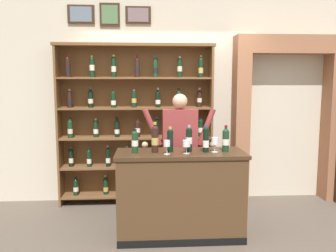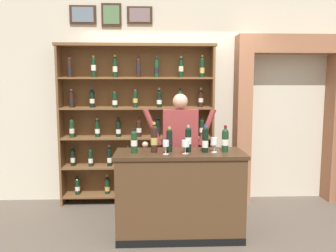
{
  "view_description": "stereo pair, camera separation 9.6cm",
  "coord_description": "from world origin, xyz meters",
  "px_view_note": "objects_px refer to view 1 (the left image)",
  "views": [
    {
      "loc": [
        -0.34,
        -3.71,
        1.73
      ],
      "look_at": [
        -0.09,
        0.39,
        1.22
      ],
      "focal_mm": 36.47,
      "sensor_mm": 36.0,
      "label": 1
    },
    {
      "loc": [
        -0.25,
        -3.72,
        1.73
      ],
      "look_at": [
        -0.09,
        0.39,
        1.22
      ],
      "focal_mm": 36.47,
      "sensor_mm": 36.0,
      "label": 2
    }
  ],
  "objects_px": {
    "tasting_bottle_brunello": "(135,141)",
    "wine_glass_spare": "(187,144)",
    "tasting_counter": "(180,194)",
    "wine_glass_center": "(167,144)",
    "tasting_bottle_super_tuscan": "(206,139)",
    "wine_glass_right": "(215,142)",
    "wine_shelf": "(136,121)",
    "tasting_bottle_riserva": "(155,138)",
    "shopkeeper": "(180,142)",
    "tasting_bottle_vin_santo": "(189,139)",
    "tasting_bottle_bianco": "(170,140)",
    "tasting_bottle_prosecco": "(226,139)"
  },
  "relations": [
    {
      "from": "shopkeeper",
      "to": "tasting_counter",
      "type": "bearing_deg",
      "value": -94.72
    },
    {
      "from": "tasting_bottle_bianco",
      "to": "tasting_bottle_super_tuscan",
      "type": "xyz_separation_m",
      "value": [
        0.39,
        -0.04,
        0.0
      ]
    },
    {
      "from": "wine_shelf",
      "to": "tasting_bottle_prosecco",
      "type": "xyz_separation_m",
      "value": [
        1.04,
        -1.18,
        -0.09
      ]
    },
    {
      "from": "shopkeeper",
      "to": "tasting_bottle_prosecco",
      "type": "xyz_separation_m",
      "value": [
        0.46,
        -0.56,
        0.12
      ]
    },
    {
      "from": "tasting_bottle_brunello",
      "to": "wine_glass_spare",
      "type": "height_order",
      "value": "tasting_bottle_brunello"
    },
    {
      "from": "tasting_bottle_vin_santo",
      "to": "tasting_bottle_prosecco",
      "type": "distance_m",
      "value": 0.41
    },
    {
      "from": "wine_shelf",
      "to": "tasting_bottle_riserva",
      "type": "bearing_deg",
      "value": -78.25
    },
    {
      "from": "wine_shelf",
      "to": "tasting_bottle_vin_santo",
      "type": "xyz_separation_m",
      "value": [
        0.62,
        -1.16,
        -0.08
      ]
    },
    {
      "from": "wine_shelf",
      "to": "tasting_bottle_super_tuscan",
      "type": "bearing_deg",
      "value": -55.91
    },
    {
      "from": "wine_shelf",
      "to": "tasting_bottle_riserva",
      "type": "relative_size",
      "value": 6.76
    },
    {
      "from": "tasting_counter",
      "to": "tasting_bottle_riserva",
      "type": "distance_m",
      "value": 0.7
    },
    {
      "from": "tasting_counter",
      "to": "tasting_bottle_vin_santo",
      "type": "relative_size",
      "value": 4.8
    },
    {
      "from": "wine_shelf",
      "to": "tasting_bottle_riserva",
      "type": "height_order",
      "value": "wine_shelf"
    },
    {
      "from": "tasting_bottle_vin_santo",
      "to": "wine_glass_spare",
      "type": "xyz_separation_m",
      "value": [
        -0.04,
        -0.11,
        -0.04
      ]
    },
    {
      "from": "wine_glass_center",
      "to": "wine_glass_spare",
      "type": "bearing_deg",
      "value": 5.67
    },
    {
      "from": "wine_shelf",
      "to": "tasting_bottle_prosecco",
      "type": "height_order",
      "value": "wine_shelf"
    },
    {
      "from": "tasting_counter",
      "to": "tasting_bottle_riserva",
      "type": "height_order",
      "value": "tasting_bottle_riserva"
    },
    {
      "from": "tasting_bottle_riserva",
      "to": "wine_glass_spare",
      "type": "height_order",
      "value": "tasting_bottle_riserva"
    },
    {
      "from": "wine_shelf",
      "to": "wine_glass_right",
      "type": "relative_size",
      "value": 13.81
    },
    {
      "from": "tasting_bottle_riserva",
      "to": "wine_glass_spare",
      "type": "xyz_separation_m",
      "value": [
        0.34,
        -0.09,
        -0.05
      ]
    },
    {
      "from": "wine_shelf",
      "to": "wine_glass_center",
      "type": "bearing_deg",
      "value": -73.99
    },
    {
      "from": "tasting_bottle_super_tuscan",
      "to": "tasting_bottle_prosecco",
      "type": "distance_m",
      "value": 0.23
    },
    {
      "from": "tasting_counter",
      "to": "wine_glass_center",
      "type": "distance_m",
      "value": 0.63
    },
    {
      "from": "tasting_bottle_brunello",
      "to": "tasting_bottle_vin_santo",
      "type": "distance_m",
      "value": 0.6
    },
    {
      "from": "tasting_bottle_vin_santo",
      "to": "wine_glass_right",
      "type": "relative_size",
      "value": 1.82
    },
    {
      "from": "wine_glass_right",
      "to": "wine_glass_center",
      "type": "bearing_deg",
      "value": -171.31
    },
    {
      "from": "tasting_counter",
      "to": "tasting_bottle_brunello",
      "type": "height_order",
      "value": "tasting_bottle_brunello"
    },
    {
      "from": "wine_shelf",
      "to": "tasting_bottle_riserva",
      "type": "distance_m",
      "value": 1.21
    },
    {
      "from": "shopkeeper",
      "to": "wine_glass_spare",
      "type": "bearing_deg",
      "value": -89.07
    },
    {
      "from": "tasting_bottle_super_tuscan",
      "to": "wine_glass_right",
      "type": "height_order",
      "value": "tasting_bottle_super_tuscan"
    },
    {
      "from": "tasting_bottle_riserva",
      "to": "wine_shelf",
      "type": "bearing_deg",
      "value": 101.75
    },
    {
      "from": "tasting_bottle_super_tuscan",
      "to": "tasting_bottle_prosecco",
      "type": "xyz_separation_m",
      "value": [
        0.23,
        0.02,
        -0.01
      ]
    },
    {
      "from": "tasting_bottle_brunello",
      "to": "tasting_bottle_riserva",
      "type": "relative_size",
      "value": 0.79
    },
    {
      "from": "tasting_bottle_brunello",
      "to": "wine_glass_spare",
      "type": "distance_m",
      "value": 0.56
    },
    {
      "from": "wine_shelf",
      "to": "tasting_counter",
      "type": "xyz_separation_m",
      "value": [
        0.53,
        -1.17,
        -0.72
      ]
    },
    {
      "from": "wine_glass_center",
      "to": "wine_glass_spare",
      "type": "distance_m",
      "value": 0.21
    },
    {
      "from": "wine_shelf",
      "to": "wine_glass_center",
      "type": "height_order",
      "value": "wine_shelf"
    },
    {
      "from": "tasting_bottle_brunello",
      "to": "tasting_bottle_riserva",
      "type": "xyz_separation_m",
      "value": [
        0.22,
        0.02,
        0.02
      ]
    },
    {
      "from": "tasting_bottle_bianco",
      "to": "wine_glass_center",
      "type": "xyz_separation_m",
      "value": [
        -0.04,
        -0.14,
        -0.03
      ]
    },
    {
      "from": "tasting_counter",
      "to": "wine_glass_right",
      "type": "distance_m",
      "value": 0.71
    },
    {
      "from": "tasting_bottle_bianco",
      "to": "tasting_bottle_vin_santo",
      "type": "bearing_deg",
      "value": -2.65
    },
    {
      "from": "tasting_bottle_riserva",
      "to": "wine_glass_spare",
      "type": "distance_m",
      "value": 0.36
    },
    {
      "from": "tasting_bottle_bianco",
      "to": "tasting_bottle_vin_santo",
      "type": "relative_size",
      "value": 0.94
    },
    {
      "from": "shopkeeper",
      "to": "wine_glass_right",
      "type": "distance_m",
      "value": 0.68
    },
    {
      "from": "tasting_bottle_vin_santo",
      "to": "tasting_bottle_super_tuscan",
      "type": "xyz_separation_m",
      "value": [
        0.18,
        -0.03,
        -0.0
      ]
    },
    {
      "from": "wine_glass_center",
      "to": "wine_glass_right",
      "type": "xyz_separation_m",
      "value": [
        0.54,
        0.08,
        0.0
      ]
    },
    {
      "from": "tasting_bottle_brunello",
      "to": "tasting_bottle_prosecco",
      "type": "relative_size",
      "value": 0.9
    },
    {
      "from": "tasting_bottle_super_tuscan",
      "to": "tasting_bottle_bianco",
      "type": "bearing_deg",
      "value": 174.02
    },
    {
      "from": "wine_glass_spare",
      "to": "shopkeeper",
      "type": "bearing_deg",
      "value": 90.93
    },
    {
      "from": "shopkeeper",
      "to": "tasting_bottle_bianco",
      "type": "xyz_separation_m",
      "value": [
        -0.16,
        -0.53,
        0.12
      ]
    }
  ]
}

